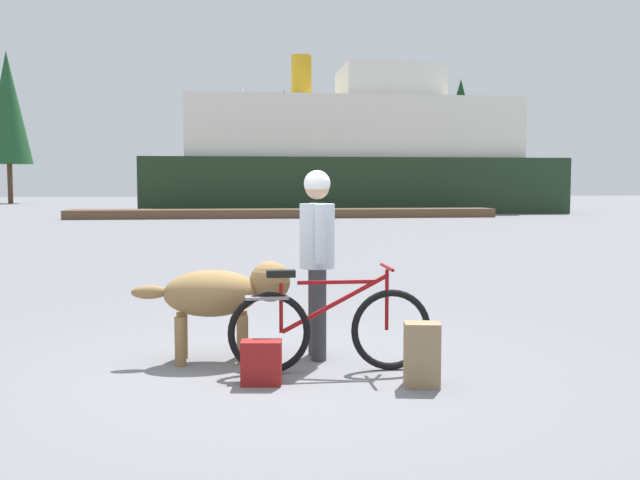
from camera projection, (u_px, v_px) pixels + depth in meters
ground_plane at (284, 371)px, 6.24m from camera, size 160.00×160.00×0.00m
bicycle at (329, 328)px, 6.18m from camera, size 1.74×0.44×0.90m
person_cyclist at (317, 245)px, 6.64m from camera, size 0.32×0.53×1.72m
dog at (222, 294)px, 6.55m from camera, size 1.42×0.49×0.90m
backpack at (422, 355)px, 5.74m from camera, size 0.31×0.25×0.51m
handbag_pannier at (261, 363)px, 5.80m from camera, size 0.34×0.22×0.35m
dock_pier at (285, 213)px, 33.71m from camera, size 19.53×2.11×0.40m
ferry_boat at (351, 158)px, 40.28m from camera, size 22.04×7.92×8.50m
sailboat_moored at (243, 202)px, 43.39m from camera, size 7.32×2.05×7.28m
pine_tree_far_left at (8, 108)px, 56.19m from camera, size 3.52×3.52×11.74m
pine_tree_center at (284, 134)px, 60.81m from camera, size 4.20×4.20×9.29m
pine_tree_far_right at (460, 129)px, 60.33m from camera, size 4.32×4.32×10.16m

